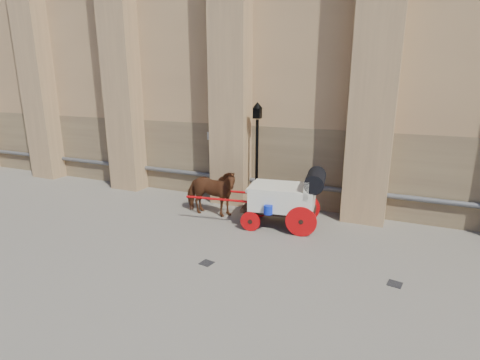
% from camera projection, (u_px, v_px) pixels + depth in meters
% --- Properties ---
extents(ground, '(90.00, 90.00, 0.00)m').
position_uv_depth(ground, '(211.00, 241.00, 11.28)').
color(ground, '#6D6559').
rests_on(ground, ground).
extents(horse, '(2.09, 1.05, 1.72)m').
position_uv_depth(horse, '(210.00, 192.00, 13.14)').
color(horse, brown).
rests_on(horse, ground).
extents(carriage, '(4.59, 1.83, 1.96)m').
position_uv_depth(carriage, '(287.00, 196.00, 12.07)').
color(carriage, black).
rests_on(carriage, ground).
extents(street_lamp, '(0.37, 0.37, 3.93)m').
position_uv_depth(street_lamp, '(257.00, 153.00, 13.68)').
color(street_lamp, black).
rests_on(street_lamp, ground).
extents(drain_grate_near, '(0.37, 0.37, 0.01)m').
position_uv_depth(drain_grate_near, '(207.00, 263.00, 9.90)').
color(drain_grate_near, black).
rests_on(drain_grate_near, ground).
extents(drain_grate_far, '(0.37, 0.37, 0.01)m').
position_uv_depth(drain_grate_far, '(395.00, 284.00, 8.89)').
color(drain_grate_far, black).
rests_on(drain_grate_far, ground).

